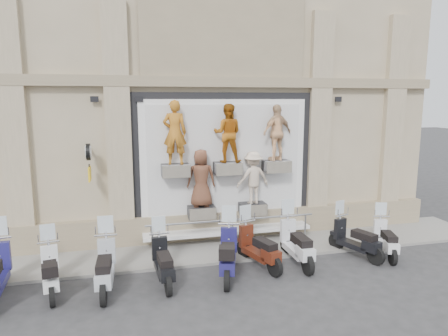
{
  "coord_description": "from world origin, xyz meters",
  "views": [
    {
      "loc": [
        -2.89,
        -8.75,
        4.34
      ],
      "look_at": [
        -0.28,
        1.9,
        2.45
      ],
      "focal_mm": 32.0,
      "sensor_mm": 36.0,
      "label": 1
    }
  ],
  "objects_px": {
    "scooter_h": "(356,231)",
    "scooter_i": "(386,232)",
    "scooter_c": "(105,257)",
    "guard_rail": "(232,234)",
    "scooter_e": "(228,245)",
    "clock_sign_bracket": "(89,157)",
    "scooter_b": "(50,263)",
    "scooter_d": "(163,253)",
    "scooter_f": "(259,239)",
    "scooter_g": "(297,235)"
  },
  "relations": [
    {
      "from": "scooter_h",
      "to": "scooter_i",
      "type": "distance_m",
      "value": 0.86
    },
    {
      "from": "scooter_c",
      "to": "scooter_i",
      "type": "xyz_separation_m",
      "value": [
        7.52,
        0.27,
        -0.1
      ]
    },
    {
      "from": "guard_rail",
      "to": "scooter_e",
      "type": "bearing_deg",
      "value": -108.31
    },
    {
      "from": "clock_sign_bracket",
      "to": "guard_rail",
      "type": "bearing_deg",
      "value": -6.84
    },
    {
      "from": "scooter_b",
      "to": "scooter_d",
      "type": "xyz_separation_m",
      "value": [
        2.52,
        -0.09,
        0.01
      ]
    },
    {
      "from": "guard_rail",
      "to": "scooter_f",
      "type": "relative_size",
      "value": 2.69
    },
    {
      "from": "scooter_c",
      "to": "scooter_i",
      "type": "height_order",
      "value": "scooter_c"
    },
    {
      "from": "clock_sign_bracket",
      "to": "scooter_g",
      "type": "xyz_separation_m",
      "value": [
        5.29,
        -1.86,
        -1.99
      ]
    },
    {
      "from": "guard_rail",
      "to": "scooter_e",
      "type": "height_order",
      "value": "scooter_e"
    },
    {
      "from": "guard_rail",
      "to": "scooter_f",
      "type": "distance_m",
      "value": 1.42
    },
    {
      "from": "scooter_b",
      "to": "scooter_f",
      "type": "bearing_deg",
      "value": -7.56
    },
    {
      "from": "scooter_h",
      "to": "scooter_i",
      "type": "height_order",
      "value": "scooter_h"
    },
    {
      "from": "clock_sign_bracket",
      "to": "scooter_h",
      "type": "bearing_deg",
      "value": -14.36
    },
    {
      "from": "scooter_c",
      "to": "scooter_g",
      "type": "relative_size",
      "value": 0.99
    },
    {
      "from": "scooter_e",
      "to": "scooter_h",
      "type": "xyz_separation_m",
      "value": [
        3.76,
        0.38,
        -0.08
      ]
    },
    {
      "from": "clock_sign_bracket",
      "to": "scooter_b",
      "type": "bearing_deg",
      "value": -110.48
    },
    {
      "from": "scooter_b",
      "to": "scooter_g",
      "type": "height_order",
      "value": "scooter_g"
    },
    {
      "from": "scooter_c",
      "to": "scooter_d",
      "type": "relative_size",
      "value": 1.07
    },
    {
      "from": "guard_rail",
      "to": "scooter_f",
      "type": "height_order",
      "value": "scooter_f"
    },
    {
      "from": "scooter_d",
      "to": "scooter_e",
      "type": "distance_m",
      "value": 1.59
    },
    {
      "from": "scooter_g",
      "to": "scooter_e",
      "type": "bearing_deg",
      "value": -170.01
    },
    {
      "from": "scooter_c",
      "to": "scooter_f",
      "type": "relative_size",
      "value": 1.04
    },
    {
      "from": "scooter_b",
      "to": "scooter_h",
      "type": "bearing_deg",
      "value": -8.6
    },
    {
      "from": "scooter_d",
      "to": "scooter_f",
      "type": "xyz_separation_m",
      "value": [
        2.5,
        0.35,
        0.02
      ]
    },
    {
      "from": "scooter_i",
      "to": "scooter_f",
      "type": "bearing_deg",
      "value": -164.57
    },
    {
      "from": "scooter_f",
      "to": "scooter_i",
      "type": "height_order",
      "value": "scooter_f"
    },
    {
      "from": "scooter_d",
      "to": "scooter_e",
      "type": "height_order",
      "value": "scooter_e"
    },
    {
      "from": "scooter_i",
      "to": "scooter_b",
      "type": "bearing_deg",
      "value": -161.59
    },
    {
      "from": "scooter_b",
      "to": "scooter_g",
      "type": "distance_m",
      "value": 6.07
    },
    {
      "from": "scooter_b",
      "to": "scooter_e",
      "type": "distance_m",
      "value": 4.11
    },
    {
      "from": "scooter_d",
      "to": "scooter_g",
      "type": "distance_m",
      "value": 3.56
    },
    {
      "from": "scooter_c",
      "to": "scooter_e",
      "type": "distance_m",
      "value": 2.91
    },
    {
      "from": "scooter_b",
      "to": "scooter_i",
      "type": "bearing_deg",
      "value": -9.75
    },
    {
      "from": "guard_rail",
      "to": "scooter_c",
      "type": "xyz_separation_m",
      "value": [
        -3.48,
        -1.76,
        0.33
      ]
    },
    {
      "from": "guard_rail",
      "to": "scooter_h",
      "type": "distance_m",
      "value": 3.47
    },
    {
      "from": "scooter_d",
      "to": "scooter_i",
      "type": "distance_m",
      "value": 6.2
    },
    {
      "from": "scooter_e",
      "to": "scooter_d",
      "type": "bearing_deg",
      "value": -164.87
    },
    {
      "from": "scooter_c",
      "to": "scooter_g",
      "type": "height_order",
      "value": "scooter_g"
    },
    {
      "from": "scooter_d",
      "to": "scooter_e",
      "type": "relative_size",
      "value": 0.9
    },
    {
      "from": "scooter_b",
      "to": "scooter_i",
      "type": "relative_size",
      "value": 1.04
    },
    {
      "from": "scooter_e",
      "to": "scooter_i",
      "type": "relative_size",
      "value": 1.17
    },
    {
      "from": "guard_rail",
      "to": "clock_sign_bracket",
      "type": "distance_m",
      "value": 4.57
    },
    {
      "from": "scooter_b",
      "to": "scooter_d",
      "type": "relative_size",
      "value": 0.98
    },
    {
      "from": "scooter_d",
      "to": "scooter_h",
      "type": "relative_size",
      "value": 1.0
    },
    {
      "from": "scooter_g",
      "to": "scooter_i",
      "type": "relative_size",
      "value": 1.15
    },
    {
      "from": "scooter_i",
      "to": "clock_sign_bracket",
      "type": "bearing_deg",
      "value": -176.23
    },
    {
      "from": "clock_sign_bracket",
      "to": "scooter_c",
      "type": "height_order",
      "value": "clock_sign_bracket"
    },
    {
      "from": "scooter_c",
      "to": "scooter_d",
      "type": "distance_m",
      "value": 1.32
    },
    {
      "from": "scooter_i",
      "to": "guard_rail",
      "type": "bearing_deg",
      "value": 177.35
    },
    {
      "from": "clock_sign_bracket",
      "to": "scooter_g",
      "type": "height_order",
      "value": "clock_sign_bracket"
    }
  ]
}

